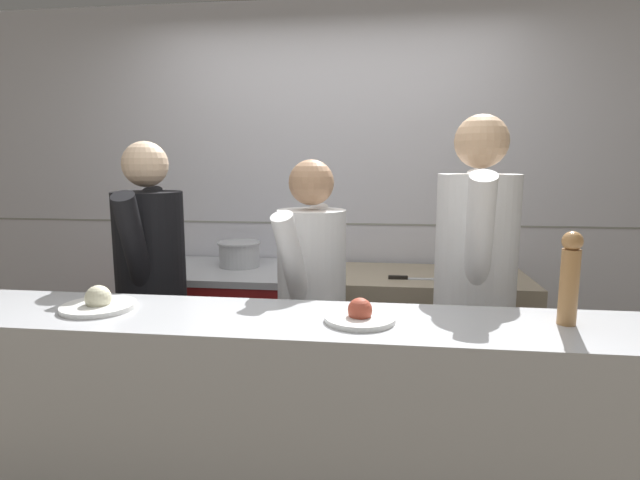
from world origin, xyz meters
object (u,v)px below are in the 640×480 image
(pepper_mill, at_px, (570,276))
(plated_dish_appetiser, at_px, (360,316))
(chef_head_cook, at_px, (152,291))
(plated_dish_main, at_px, (99,303))
(chef_sous, at_px, (312,309))
(chefs_knife, at_px, (412,278))
(oven_range, at_px, (236,337))
(stock_pot, at_px, (239,253))
(chef_line, at_px, (474,291))

(pepper_mill, bearing_deg, plated_dish_appetiser, -175.29)
(pepper_mill, xyz_separation_m, chef_head_cook, (-1.76, 0.60, -0.26))
(plated_dish_main, xyz_separation_m, chef_sous, (0.71, 0.59, -0.17))
(chefs_knife, distance_m, chef_head_cook, 1.42)
(pepper_mill, bearing_deg, oven_range, 140.18)
(chef_head_cook, bearing_deg, plated_dish_appetiser, -39.87)
(chefs_knife, distance_m, chef_sous, 0.77)
(plated_dish_main, bearing_deg, chef_sous, 39.71)
(plated_dish_appetiser, height_order, chef_sous, chef_sous)
(plated_dish_main, bearing_deg, stock_pot, 84.48)
(stock_pot, distance_m, plated_dish_main, 1.38)
(oven_range, distance_m, plated_dish_main, 1.44)
(oven_range, xyz_separation_m, plated_dish_main, (-0.12, -1.31, 0.59))
(chef_sous, bearing_deg, pepper_mill, -14.95)
(stock_pot, relative_size, chefs_knife, 0.81)
(plated_dish_appetiser, relative_size, chef_sous, 0.15)
(stock_pot, height_order, chef_line, chef_line)
(stock_pot, height_order, plated_dish_main, plated_dish_main)
(oven_range, height_order, chef_head_cook, chef_head_cook)
(stock_pot, bearing_deg, pepper_mill, -41.42)
(oven_range, bearing_deg, chefs_knife, -6.90)
(plated_dish_main, bearing_deg, chef_line, 22.63)
(chefs_knife, relative_size, chef_head_cook, 0.20)
(chefs_knife, bearing_deg, chef_head_cook, -157.44)
(stock_pot, height_order, plated_dish_appetiser, plated_dish_appetiser)
(pepper_mill, bearing_deg, stock_pot, 138.58)
(oven_range, distance_m, chef_head_cook, 0.86)
(plated_dish_appetiser, bearing_deg, chef_sous, 112.46)
(stock_pot, bearing_deg, chefs_knife, -10.17)
(oven_range, bearing_deg, chef_line, -27.79)
(chefs_knife, height_order, chef_sous, chef_sous)
(chefs_knife, bearing_deg, pepper_mill, -68.93)
(plated_dish_appetiser, height_order, chef_line, chef_line)
(plated_dish_appetiser, bearing_deg, pepper_mill, 4.71)
(pepper_mill, relative_size, chef_head_cook, 0.19)
(plated_dish_main, relative_size, plated_dish_appetiser, 1.11)
(plated_dish_appetiser, relative_size, chef_line, 0.14)
(plated_dish_appetiser, bearing_deg, chefs_knife, 78.48)
(stock_pot, distance_m, chef_line, 1.53)
(stock_pot, height_order, chef_head_cook, chef_head_cook)
(oven_range, bearing_deg, chef_head_cook, -108.04)
(oven_range, relative_size, plated_dish_main, 4.24)
(pepper_mill, xyz_separation_m, chef_line, (-0.20, 0.57, -0.21))
(oven_range, height_order, chefs_knife, chefs_knife)
(oven_range, distance_m, pepper_mill, 2.13)
(chefs_knife, relative_size, plated_dish_appetiser, 1.39)
(plated_dish_main, bearing_deg, oven_range, 84.87)
(chef_line, bearing_deg, oven_range, 160.25)
(stock_pot, height_order, pepper_mill, pepper_mill)
(pepper_mill, bearing_deg, chef_line, 108.95)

